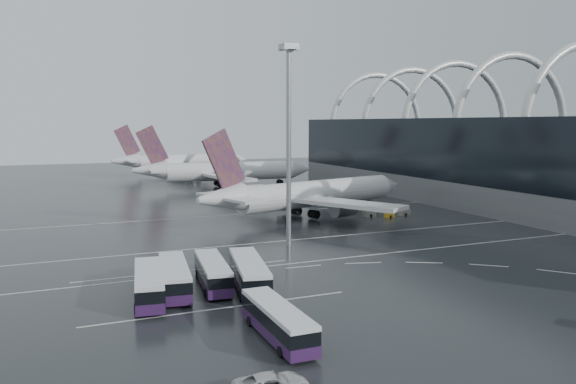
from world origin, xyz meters
name	(u,v)px	position (x,y,z in m)	size (l,w,h in m)	color
ground	(349,254)	(0.00, 0.00, 0.00)	(420.00, 420.00, 0.00)	black
terminal	(551,160)	(61.56, 19.84, 10.87)	(42.00, 160.00, 34.90)	#5B5D60
lane_marking_near	(356,257)	(0.00, -2.00, 0.01)	(120.00, 0.25, 0.01)	beige
lane_marking_mid	(313,238)	(0.00, 12.00, 0.01)	(120.00, 0.25, 0.01)	beige
lane_marking_far	(255,213)	(0.00, 40.00, 0.01)	(120.00, 0.25, 0.01)	beige
bus_bay_line_south	(222,308)	(-24.00, -16.00, 0.01)	(28.00, 0.25, 0.01)	beige
bus_bay_line_north	(186,271)	(-24.00, 0.00, 0.01)	(28.00, 0.25, 0.01)	beige
airliner_main	(308,195)	(8.41, 31.47, 4.48)	(52.09, 45.07, 17.91)	silver
airliner_gate_b	(222,172)	(7.39, 88.37, 4.59)	(52.79, 47.32, 18.32)	silver
airliner_gate_c	(180,162)	(5.57, 135.51, 4.60)	(51.67, 47.31, 18.40)	silver
bus_row_near_a	(149,284)	(-30.30, -10.07, 1.74)	(4.73, 13.12, 3.16)	#2C133C
bus_row_near_b	(174,276)	(-27.18, -8.34, 1.74)	(4.68, 13.11, 3.16)	#2C133C
bus_row_near_c	(213,272)	(-22.66, -8.02, 1.68)	(4.42, 12.71, 3.07)	#2C133C
bus_row_near_d	(249,273)	(-19.15, -10.75, 1.85)	(5.73, 14.04, 3.37)	#2C133C
bus_row_far_c	(278,321)	(-21.78, -25.77, 1.62)	(2.97, 12.02, 2.95)	#2C133C
van_curve_a	(271,384)	(-26.10, -35.12, 0.75)	(2.50, 5.42, 1.51)	silver
floodlight_mast	(289,121)	(-6.14, 7.90, 19.15)	(2.33, 2.33, 30.44)	gray
gse_cart_belly_a	(389,215)	(23.13, 24.49, 0.51)	(1.87, 1.11, 1.02)	gold
gse_cart_belly_b	(369,213)	(19.91, 26.85, 0.66)	(2.41, 1.42, 1.31)	slate
gse_cart_belly_d	(404,212)	(27.38, 25.53, 0.62)	(2.29, 1.35, 1.25)	slate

